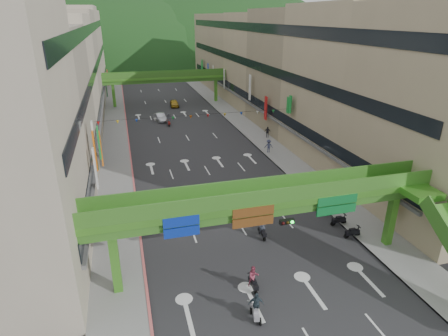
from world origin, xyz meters
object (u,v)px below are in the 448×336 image
(overpass_near, at_px, (283,209))
(scooter_rider_mid, at_px, (254,278))
(car_silver, at_px, (160,117))
(scooter_rider_near, at_px, (262,228))
(pedestrian_red, at_px, (328,179))
(car_yellow, at_px, (174,103))

(overpass_near, height_order, scooter_rider_mid, overpass_near)
(car_silver, bearing_deg, scooter_rider_near, -92.79)
(pedestrian_red, bearing_deg, car_silver, 84.78)
(car_yellow, bearing_deg, scooter_rider_mid, -90.01)
(overpass_near, bearing_deg, scooter_rider_mid, -147.92)
(car_silver, relative_size, car_yellow, 1.03)
(overpass_near, bearing_deg, car_silver, 94.84)
(overpass_near, relative_size, car_silver, 6.47)
(car_silver, bearing_deg, pedestrian_red, -74.20)
(car_silver, bearing_deg, scooter_rider_mid, -97.12)
(scooter_rider_near, bearing_deg, scooter_rider_mid, -116.03)
(car_silver, bearing_deg, car_yellow, 60.51)
(overpass_near, height_order, car_silver, overpass_near)
(scooter_rider_near, relative_size, car_silver, 0.46)
(overpass_near, distance_m, car_yellow, 57.10)
(overpass_near, bearing_deg, scooter_rider_near, 86.33)
(scooter_rider_mid, xyz_separation_m, car_yellow, (2.99, 58.62, -0.28))
(car_silver, distance_m, car_yellow, 11.68)
(car_silver, height_order, pedestrian_red, pedestrian_red)
(overpass_near, relative_size, scooter_rider_near, 14.08)
(overpass_near, relative_size, scooter_rider_mid, 14.39)
(scooter_rider_near, height_order, car_yellow, scooter_rider_near)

